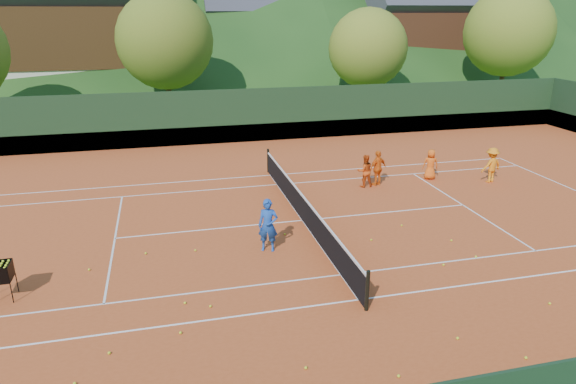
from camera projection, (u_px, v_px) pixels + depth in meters
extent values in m
plane|color=#2A541A|center=(303.00, 221.00, 18.29)|extent=(400.00, 400.00, 0.00)
cube|color=#AF451C|center=(303.00, 221.00, 18.29)|extent=(40.00, 24.00, 0.02)
imported|color=#1A49AA|center=(268.00, 225.00, 15.75)|extent=(0.70, 0.57, 1.67)
imported|color=#CE4812|center=(365.00, 171.00, 21.58)|extent=(0.69, 0.54, 1.39)
imported|color=orange|center=(378.00, 168.00, 21.74)|extent=(0.97, 0.67, 1.52)
imported|color=orange|center=(431.00, 164.00, 22.57)|extent=(0.76, 0.62, 1.35)
imported|color=orange|center=(491.00, 165.00, 22.15)|extent=(1.09, 0.76, 1.53)
sphere|color=#C9E225|center=(195.00, 250.00, 15.93)|extent=(0.07, 0.07, 0.07)
sphere|color=#C9E225|center=(550.00, 303.00, 13.04)|extent=(0.07, 0.07, 0.07)
sphere|color=#C9E225|center=(210.00, 306.00, 12.92)|extent=(0.07, 0.07, 0.07)
sphere|color=#C9E225|center=(89.00, 270.00, 14.74)|extent=(0.07, 0.07, 0.07)
sphere|color=#C9E225|center=(185.00, 303.00, 13.06)|extent=(0.07, 0.07, 0.07)
sphere|color=#C9E225|center=(399.00, 376.00, 10.45)|extent=(0.07, 0.07, 0.07)
sphere|color=#C9E225|center=(443.00, 265.00, 15.02)|extent=(0.07, 0.07, 0.07)
sphere|color=#C9E225|center=(181.00, 333.00, 11.85)|extent=(0.07, 0.07, 0.07)
sphere|color=#C9E225|center=(109.00, 353.00, 11.15)|extent=(0.07, 0.07, 0.07)
sphere|color=#C9E225|center=(306.00, 368.00, 10.69)|extent=(0.07, 0.07, 0.07)
sphere|color=#C9E225|center=(476.00, 257.00, 15.52)|extent=(0.07, 0.07, 0.07)
sphere|color=#C9E225|center=(285.00, 234.00, 17.07)|extent=(0.07, 0.07, 0.07)
sphere|color=#C9E225|center=(458.00, 338.00, 11.66)|extent=(0.07, 0.07, 0.07)
sphere|color=#C9E225|center=(371.00, 240.00, 16.65)|extent=(0.07, 0.07, 0.07)
sphere|color=#C9E225|center=(402.00, 225.00, 17.77)|extent=(0.07, 0.07, 0.07)
sphere|color=#C9E225|center=(451.00, 240.00, 16.61)|extent=(0.07, 0.07, 0.07)
sphere|color=#C9E225|center=(526.00, 358.00, 11.00)|extent=(0.07, 0.07, 0.07)
sphere|color=#C9E225|center=(75.00, 384.00, 10.24)|extent=(0.07, 0.07, 0.07)
sphere|color=#C9E225|center=(146.00, 253.00, 15.73)|extent=(0.07, 0.07, 0.07)
cube|color=white|center=(359.00, 300.00, 13.27)|extent=(23.77, 0.06, 0.00)
cube|color=white|center=(271.00, 175.00, 23.31)|extent=(23.77, 0.06, 0.00)
cube|color=silver|center=(341.00, 275.00, 14.52)|extent=(23.77, 0.06, 0.00)
cube|color=silver|center=(277.00, 184.00, 22.05)|extent=(23.77, 0.06, 0.00)
cube|color=silver|center=(115.00, 238.00, 16.84)|extent=(0.06, 8.23, 0.00)
cube|color=white|center=(463.00, 205.00, 19.73)|extent=(0.06, 8.23, 0.00)
cube|color=white|center=(303.00, 220.00, 18.29)|extent=(12.80, 0.06, 0.00)
cube|color=white|center=(303.00, 220.00, 18.29)|extent=(0.06, 10.97, 0.00)
cube|color=black|center=(303.00, 209.00, 18.14)|extent=(0.03, 11.97, 0.90)
cube|color=white|center=(303.00, 196.00, 17.98)|extent=(0.05, 11.97, 0.06)
cylinder|color=black|center=(367.00, 291.00, 12.63)|extent=(0.10, 0.10, 1.10)
cylinder|color=black|center=(268.00, 161.00, 23.58)|extent=(0.10, 0.10, 1.10)
cube|color=#163119|center=(246.00, 116.00, 28.77)|extent=(40.00, 0.05, 3.00)
cube|color=#185422|center=(247.00, 133.00, 29.10)|extent=(40.40, 0.05, 1.00)
cylinder|color=black|center=(12.00, 293.00, 13.05)|extent=(0.02, 0.02, 0.55)
cylinder|color=black|center=(17.00, 283.00, 13.55)|extent=(0.02, 0.02, 0.55)
cube|color=black|center=(1.00, 280.00, 13.15)|extent=(0.55, 0.55, 0.02)
cube|color=black|center=(2.00, 267.00, 13.32)|extent=(0.55, 0.02, 0.45)
cube|color=black|center=(11.00, 271.00, 13.13)|extent=(0.02, 0.55, 0.45)
sphere|color=#CCE526|center=(0.00, 266.00, 12.96)|extent=(0.07, 0.07, 0.07)
sphere|color=#CCE526|center=(2.00, 264.00, 13.09)|extent=(0.07, 0.07, 0.07)
sphere|color=#CCE526|center=(3.00, 261.00, 13.21)|extent=(0.07, 0.07, 0.07)
sphere|color=#CCE526|center=(5.00, 268.00, 12.87)|extent=(0.07, 0.07, 0.07)
sphere|color=#CCE526|center=(6.00, 266.00, 12.99)|extent=(0.07, 0.07, 0.07)
sphere|color=#CCE526|center=(7.00, 263.00, 13.12)|extent=(0.07, 0.07, 0.07)
sphere|color=#CCE526|center=(9.00, 261.00, 13.24)|extent=(0.07, 0.07, 0.07)
cube|color=beige|center=(93.00, 82.00, 43.01)|extent=(12.00, 9.00, 2.88)
cube|color=#36200E|center=(87.00, 36.00, 41.78)|extent=(12.24, 9.18, 4.48)
cube|color=beige|center=(270.00, 73.00, 50.34)|extent=(11.00, 8.00, 2.52)
cube|color=#381E0F|center=(269.00, 39.00, 49.27)|extent=(11.22, 8.16, 3.92)
cube|color=#3D3D44|center=(269.00, 11.00, 48.41)|extent=(12.65, 8.82, 8.82)
cube|color=beige|center=(419.00, 73.00, 49.81)|extent=(10.00, 8.00, 2.70)
cube|color=#381B0F|center=(422.00, 36.00, 48.66)|extent=(10.20, 8.16, 4.20)
cube|color=#3E3F46|center=(425.00, 6.00, 47.76)|extent=(11.50, 8.82, 8.82)
cylinder|color=#3E2619|center=(169.00, 98.00, 35.21)|extent=(0.36, 0.36, 2.88)
sphere|color=#4B6C1C|center=(165.00, 41.00, 33.96)|extent=(6.40, 6.40, 6.40)
cylinder|color=#3D2818|center=(365.00, 95.00, 37.52)|extent=(0.36, 0.36, 2.52)
sphere|color=#587920|center=(368.00, 48.00, 36.42)|extent=(5.60, 5.60, 5.60)
cylinder|color=#42281A|center=(501.00, 84.00, 41.05)|extent=(0.36, 0.36, 3.06)
sphere|color=#567920|center=(508.00, 32.00, 39.72)|extent=(6.80, 6.80, 6.80)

